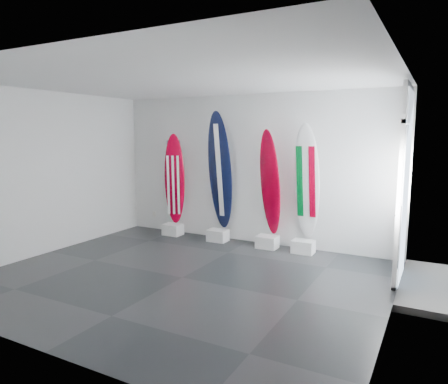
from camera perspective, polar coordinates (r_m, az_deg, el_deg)
The scene contains 16 objects.
floor at distance 6.52m, azimuth -5.84°, elevation -11.77°, with size 6.00×6.00×0.00m, color black.
ceiling at distance 6.19m, azimuth -6.24°, elevation 15.37°, with size 6.00×6.00×0.00m, color white.
wall_back at distance 8.35m, azimuth 3.64°, elevation 3.17°, with size 6.00×6.00×0.00m, color silver.
wall_front at distance 4.36m, azimuth -24.79°, elevation -2.00°, with size 6.00×6.00×0.00m, color silver.
wall_left at distance 8.24m, azimuth -23.60°, elevation 2.45°, with size 5.00×5.00×0.00m, color silver.
wall_right at distance 5.14m, azimuth 22.85°, elevation -0.47°, with size 5.00×5.00×0.00m, color silver.
display_block_usa at distance 9.14m, azimuth -7.14°, elevation -5.21°, with size 0.40×0.30×0.24m, color silver.
surfboard_usa at distance 9.04m, azimuth -6.90°, elevation 1.78°, with size 0.45×0.08×1.98m, color #9A001A.
display_block_navy at distance 8.55m, azimuth -0.87°, elevation -6.08°, with size 0.40×0.30×0.24m, color silver.
surfboard_navy at distance 8.42m, azimuth -0.56°, elevation 2.93°, with size 0.55×0.08×2.45m, color black.
display_block_swiss at distance 8.09m, azimuth 6.04°, elevation -6.94°, with size 0.40×0.30×0.24m, color silver.
surfboard_swiss at distance 7.97m, azimuth 6.43°, elevation 1.27°, with size 0.47×0.08×2.08m, color #9A001A.
display_block_italy at distance 7.86m, azimuth 10.97°, elevation -7.50°, with size 0.40×0.30×0.24m, color silver.
surfboard_italy at distance 7.73m, azimuth 11.43°, elevation 1.34°, with size 0.50×0.08×2.20m, color white.
wall_outlet at distance 9.76m, azimuth -9.69°, elevation -3.04°, with size 0.09×0.02×0.13m, color silver.
glass_door at distance 6.69m, azimuth 23.82°, elevation 0.65°, with size 0.12×1.16×2.85m, color white, non-canonical shape.
Camera 1 is at (3.45, -5.08, 2.20)m, focal length 32.81 mm.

